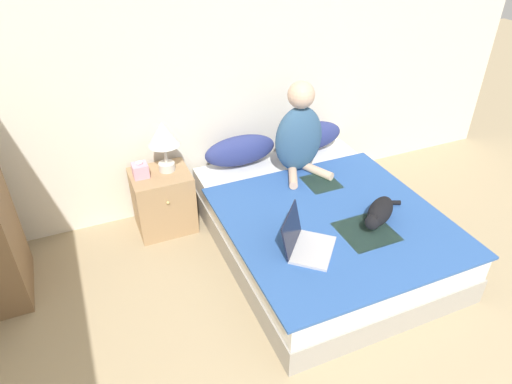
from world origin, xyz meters
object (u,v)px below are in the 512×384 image
laptop_open (305,243)px  table_lamp (163,136)px  nightstand (163,201)px  pillow_far (309,136)px  person_sitting (299,134)px  bed (320,228)px  pillow_near (240,150)px  tissue_box (140,170)px  cat_tabby (379,212)px

laptop_open → table_lamp: (-0.63, 1.19, 0.36)m
nightstand → table_lamp: table_lamp is taller
pillow_far → person_sitting: bearing=-133.2°
bed → table_lamp: 1.42m
pillow_near → laptop_open: 1.24m
pillow_near → pillow_far: 0.68m
person_sitting → table_lamp: size_ratio=1.83×
tissue_box → cat_tabby: bearing=-37.0°
bed → pillow_far: (0.34, 0.84, 0.34)m
nightstand → table_lamp: (0.07, 0.03, 0.57)m
bed → table_lamp: size_ratio=4.55×
pillow_near → cat_tabby: bearing=-62.4°
pillow_far → table_lamp: table_lamp is taller
person_sitting → cat_tabby: size_ratio=1.63×
nightstand → table_lamp: bearing=24.1°
cat_tabby → nightstand: 1.75m
pillow_near → table_lamp: size_ratio=1.50×
cat_tabby → laptop_open: bearing=-30.9°
laptop_open → tissue_box: size_ratio=3.35×
table_lamp → tissue_box: (-0.21, -0.01, -0.25)m
bed → laptop_open: laptop_open is taller
person_sitting → cat_tabby: 0.95m
table_lamp → pillow_far: bearing=1.7°
table_lamp → pillow_near: bearing=3.6°
cat_tabby → table_lamp: 1.73m
pillow_far → nightstand: pillow_far is taller
pillow_near → pillow_far: same height
person_sitting → laptop_open: 1.09m
bed → pillow_near: bearing=111.9°
bed → cat_tabby: 0.52m
cat_tabby → pillow_far: bearing=-129.8°
cat_tabby → nightstand: size_ratio=0.91×
bed → tissue_box: (-1.21, 0.79, 0.38)m
pillow_far → tissue_box: 1.55m
pillow_far → bed: bearing=-111.9°
pillow_far → cat_tabby: bearing=-93.3°
bed → pillow_near: 0.97m
pillow_far → person_sitting: (-0.26, -0.28, 0.20)m
pillow_near → nightstand: 0.78m
bed → tissue_box: size_ratio=13.92×
pillow_far → nightstand: (-1.41, -0.07, -0.28)m
bed → person_sitting: size_ratio=2.48×
pillow_near → laptop_open: bearing=-91.0°
laptop_open → nightstand: 1.37m
cat_tabby → nightstand: bearing=-75.9°
pillow_far → cat_tabby: 1.18m
pillow_far → tissue_box: size_ratio=4.57×
laptop_open → tissue_box: bearing=77.1°
pillow_near → table_lamp: bearing=-176.4°
person_sitting → nightstand: (-1.14, 0.21, -0.49)m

